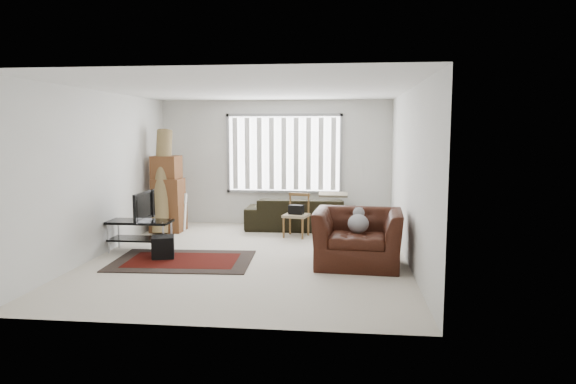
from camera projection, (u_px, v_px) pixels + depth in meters
name	position (u px, v px, depth m)	size (l,w,h in m)	color
room	(257.00, 148.00, 8.66)	(6.00, 6.02, 2.71)	beige
persian_rug	(183.00, 261.00, 8.09)	(2.23, 1.55, 0.02)	black
tv_stand	(140.00, 229.00, 8.74)	(1.06, 0.48, 0.53)	black
tv	(139.00, 206.00, 8.69)	(0.86, 0.11, 0.49)	black
subwoofer	(163.00, 247.00, 8.25)	(0.35, 0.35, 0.35)	black
moving_boxes	(168.00, 196.00, 10.44)	(0.63, 0.58, 1.54)	brown
white_flatpack	(172.00, 212.00, 10.58)	(0.60, 0.09, 0.76)	silver
rolled_rug	(162.00, 181.00, 10.26)	(0.31, 0.31, 2.07)	olive
sofa	(301.00, 208.00, 10.67)	(2.28, 0.99, 0.88)	black
side_chair	(296.00, 213.00, 9.92)	(0.54, 0.54, 0.84)	#867558
armchair	(358.00, 234.00, 7.82)	(1.39, 1.23, 0.97)	#33130A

